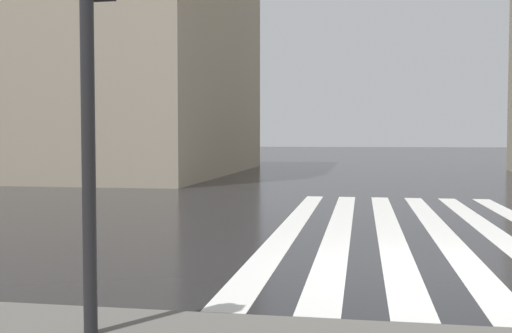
{
  "coord_description": "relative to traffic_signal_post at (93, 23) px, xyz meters",
  "views": [
    {
      "loc": [
        -8.77,
        0.97,
        1.88
      ],
      "look_at": [
        5.02,
        3.37,
        1.2
      ],
      "focal_mm": 42.86,
      "sensor_mm": 36.0,
      "label": 1
    }
  ],
  "objects": [
    {
      "name": "traffic_signal_post",
      "position": [
        0.0,
        0.0,
        0.0
      ],
      "size": [
        0.44,
        0.3,
        3.8
      ],
      "color": "#232326",
      "rests_on": "sidewalk_pavement"
    },
    {
      "name": "ground_plane",
      "position": [
        3.7,
        -3.31,
        -2.88
      ],
      "size": [
        220.0,
        220.0,
        0.0
      ],
      "primitive_type": "plane",
      "color": "black"
    },
    {
      "name": "zebra_crossing",
      "position": [
        7.7,
        -3.38,
        -2.88
      ],
      "size": [
        13.0,
        5.5,
        0.01
      ],
      "color": "silver",
      "rests_on": "ground_plane"
    }
  ]
}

